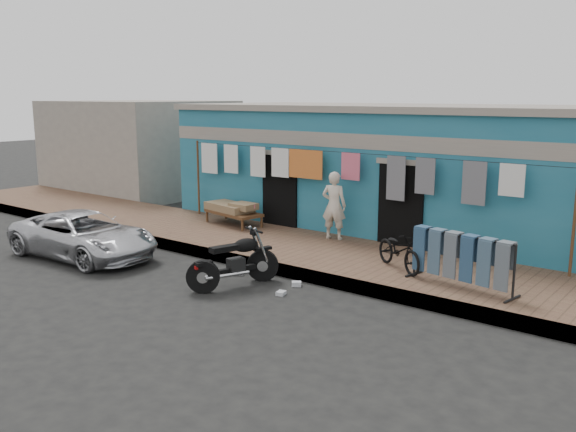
# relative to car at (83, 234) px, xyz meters

# --- Properties ---
(ground) EXTENTS (80.00, 80.00, 0.00)m
(ground) POSITION_rel_car_xyz_m (4.24, 0.06, -0.53)
(ground) COLOR black
(ground) RESTS_ON ground
(sidewalk) EXTENTS (28.00, 3.00, 0.25)m
(sidewalk) POSITION_rel_car_xyz_m (4.24, 3.06, -0.41)
(sidewalk) COLOR brown
(sidewalk) RESTS_ON ground
(curb) EXTENTS (28.00, 0.10, 0.25)m
(curb) POSITION_rel_car_xyz_m (4.24, 1.61, -0.41)
(curb) COLOR gray
(curb) RESTS_ON ground
(building) EXTENTS (12.20, 5.20, 3.36)m
(building) POSITION_rel_car_xyz_m (4.24, 7.05, 1.15)
(building) COLOR #1F6580
(building) RESTS_ON ground
(neighbor_left) EXTENTS (6.00, 5.00, 3.40)m
(neighbor_left) POSITION_rel_car_xyz_m (-6.76, 7.06, 1.17)
(neighbor_left) COLOR #9E9384
(neighbor_left) RESTS_ON ground
(clothesline) EXTENTS (10.06, 0.06, 2.10)m
(clothesline) POSITION_rel_car_xyz_m (3.74, 4.31, 1.29)
(clothesline) COLOR brown
(clothesline) RESTS_ON sidewalk
(car) EXTENTS (3.86, 1.93, 1.06)m
(car) POSITION_rel_car_xyz_m (0.00, 0.00, 0.00)
(car) COLOR silver
(car) RESTS_ON ground
(seated_person) EXTENTS (0.66, 0.52, 1.62)m
(seated_person) POSITION_rel_car_xyz_m (4.03, 4.09, 0.53)
(seated_person) COLOR beige
(seated_person) RESTS_ON sidewalk
(bicycle) EXTENTS (1.53, 1.21, 0.95)m
(bicycle) POSITION_rel_car_xyz_m (6.47, 2.74, 0.20)
(bicycle) COLOR black
(bicycle) RESTS_ON sidewalk
(motorcycle) EXTENTS (1.49, 1.98, 1.07)m
(motorcycle) POSITION_rel_car_xyz_m (4.14, 0.50, 0.01)
(motorcycle) COLOR black
(motorcycle) RESTS_ON ground
(charpoy) EXTENTS (2.03, 1.43, 0.59)m
(charpoy) POSITION_rel_car_xyz_m (1.03, 3.84, 0.01)
(charpoy) COLOR brown
(charpoy) RESTS_ON sidewalk
(jeans_rack) EXTENTS (2.23, 1.11, 1.00)m
(jeans_rack) POSITION_rel_car_xyz_m (7.86, 2.41, 0.22)
(jeans_rack) COLOR black
(jeans_rack) RESTS_ON sidewalk
(litter_a) EXTENTS (0.26, 0.26, 0.09)m
(litter_a) POSITION_rel_car_xyz_m (3.67, 1.13, -0.49)
(litter_a) COLOR silver
(litter_a) RESTS_ON ground
(litter_b) EXTENTS (0.23, 0.22, 0.09)m
(litter_b) POSITION_rel_car_xyz_m (5.07, 1.26, -0.49)
(litter_b) COLOR silver
(litter_b) RESTS_ON ground
(litter_c) EXTENTS (0.18, 0.21, 0.07)m
(litter_c) POSITION_rel_car_xyz_m (5.17, 0.66, -0.50)
(litter_c) COLOR silver
(litter_c) RESTS_ON ground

